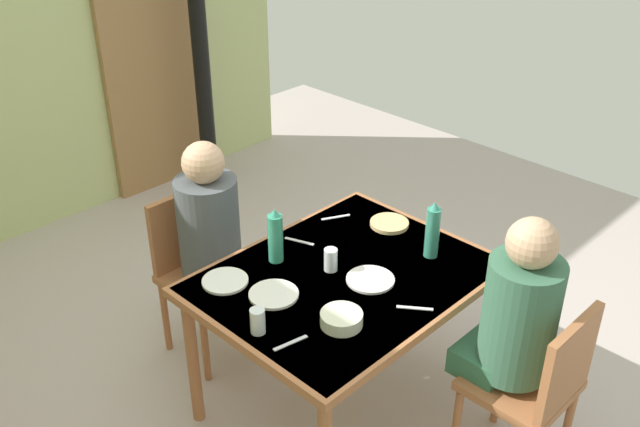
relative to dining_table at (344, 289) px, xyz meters
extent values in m
plane|color=#BFAFAB|center=(-0.17, 0.17, -0.68)|extent=(6.54, 6.54, 0.00)
cube|color=#BDC984|center=(-0.17, 2.69, 0.77)|extent=(4.19, 0.10, 2.90)
cube|color=#9C7043|center=(0.79, 2.61, 0.32)|extent=(0.80, 0.05, 2.00)
cube|color=#A7663E|center=(0.00, 0.00, 0.06)|extent=(1.24, 0.97, 0.04)
cube|color=#F3B26B|center=(0.00, 0.00, 0.07)|extent=(1.19, 0.94, 0.00)
cylinder|color=#A7663E|center=(0.55, -0.42, -0.32)|extent=(0.06, 0.06, 0.71)
cylinder|color=#A7663E|center=(-0.55, 0.42, -0.32)|extent=(0.06, 0.06, 0.71)
cylinder|color=#A7663E|center=(0.55, 0.42, -0.32)|extent=(0.06, 0.06, 0.71)
cube|color=#A7663E|center=(0.25, -0.77, -0.23)|extent=(0.40, 0.40, 0.04)
cube|color=#A7663E|center=(0.25, -0.95, -0.02)|extent=(0.38, 0.04, 0.42)
cylinder|color=#A7663E|center=(0.08, -0.60, -0.47)|extent=(0.04, 0.04, 0.41)
cylinder|color=#A7663E|center=(0.42, -0.60, -0.47)|extent=(0.04, 0.04, 0.41)
cylinder|color=#A7663E|center=(0.42, -0.94, -0.47)|extent=(0.04, 0.04, 0.41)
cube|color=#A7663E|center=(-0.19, 0.77, -0.23)|extent=(0.40, 0.40, 0.04)
cube|color=#A7663E|center=(-0.19, 0.95, -0.02)|extent=(0.38, 0.04, 0.42)
cylinder|color=#A7663E|center=(-0.02, 0.60, -0.47)|extent=(0.04, 0.04, 0.41)
cylinder|color=#A7663E|center=(-0.36, 0.60, -0.47)|extent=(0.04, 0.04, 0.41)
cylinder|color=#A7663E|center=(-0.02, 0.94, -0.47)|extent=(0.04, 0.04, 0.41)
cylinder|color=#A7663E|center=(-0.36, 0.94, -0.47)|extent=(0.04, 0.04, 0.41)
cube|color=#326849|center=(0.25, -0.61, -0.17)|extent=(0.30, 0.22, 0.12)
cylinder|color=#38664C|center=(0.25, -0.72, 0.09)|extent=(0.30, 0.30, 0.52)
sphere|color=tan|center=(0.25, -0.72, 0.44)|extent=(0.20, 0.20, 0.20)
cube|color=#535A5B|center=(-0.19, 0.61, -0.17)|extent=(0.30, 0.22, 0.12)
cylinder|color=#4C5156|center=(-0.19, 0.72, 0.09)|extent=(0.30, 0.30, 0.52)
sphere|color=tan|center=(-0.19, 0.72, 0.44)|extent=(0.20, 0.20, 0.20)
cylinder|color=#328F6F|center=(-0.13, 0.30, 0.19)|extent=(0.07, 0.07, 0.23)
cone|color=#328B72|center=(-0.13, 0.30, 0.32)|extent=(0.05, 0.05, 0.04)
cylinder|color=#34866E|center=(0.39, -0.17, 0.20)|extent=(0.07, 0.07, 0.24)
cone|color=#318772|center=(0.39, -0.17, 0.33)|extent=(0.05, 0.05, 0.04)
cylinder|color=#E7E9C9|center=(-0.26, -0.23, 0.10)|extent=(0.17, 0.17, 0.05)
cylinder|color=white|center=(-0.32, 0.11, 0.08)|extent=(0.21, 0.21, 0.01)
cylinder|color=white|center=(0.05, -0.11, 0.08)|extent=(0.21, 0.21, 0.01)
cylinder|color=white|center=(-0.40, 0.33, 0.08)|extent=(0.20, 0.20, 0.01)
cylinder|color=silver|center=(-0.52, -0.03, 0.13)|extent=(0.06, 0.06, 0.11)
cylinder|color=silver|center=(-0.01, 0.07, 0.13)|extent=(0.06, 0.06, 0.11)
cylinder|color=#DBB77A|center=(0.47, 0.13, 0.09)|extent=(0.19, 0.19, 0.02)
cube|color=silver|center=(-0.48, -0.17, 0.08)|extent=(0.15, 0.05, 0.00)
cube|color=silver|center=(0.05, 0.34, 0.08)|extent=(0.07, 0.15, 0.00)
cube|color=silver|center=(0.34, 0.37, 0.08)|extent=(0.14, 0.08, 0.00)
cube|color=silver|center=(0.02, -0.37, 0.08)|extent=(0.10, 0.13, 0.00)
camera|label=1|loc=(-1.92, -1.73, 1.85)|focal=40.06mm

